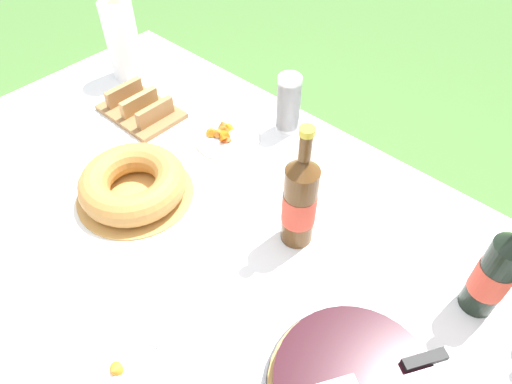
% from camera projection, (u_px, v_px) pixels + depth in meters
% --- Properties ---
extents(ground_plane, '(16.00, 16.00, 0.00)m').
position_uv_depth(ground_plane, '(214.00, 352.00, 1.66)').
color(ground_plane, '#4C7A38').
extents(garden_table, '(1.86, 1.17, 0.69)m').
position_uv_depth(garden_table, '(197.00, 248.00, 1.19)').
color(garden_table, brown).
rests_on(garden_table, ground_plane).
extents(tablecloth, '(1.87, 1.18, 0.10)m').
position_uv_depth(tablecloth, '(196.00, 238.00, 1.16)').
color(tablecloth, white).
rests_on(tablecloth, garden_table).
extents(serving_knife, '(0.22, 0.33, 0.01)m').
position_uv_depth(serving_knife, '(371.00, 376.00, 0.85)').
color(serving_knife, silver).
rests_on(serving_knife, berry_tart).
extents(bundt_cake, '(0.32, 0.32, 0.09)m').
position_uv_depth(bundt_cake, '(133.00, 184.00, 1.21)').
color(bundt_cake, tan).
rests_on(bundt_cake, tablecloth).
extents(cup_stack, '(0.07, 0.07, 0.19)m').
position_uv_depth(cup_stack, '(289.00, 104.00, 1.38)').
color(cup_stack, white).
rests_on(cup_stack, tablecloth).
extents(cider_bottle_amber, '(0.08, 0.08, 0.35)m').
position_uv_depth(cider_bottle_amber, '(300.00, 201.00, 1.05)').
color(cider_bottle_amber, brown).
rests_on(cider_bottle_amber, tablecloth).
extents(juice_bottle_red, '(0.08, 0.08, 0.33)m').
position_uv_depth(juice_bottle_red, '(496.00, 272.00, 0.93)').
color(juice_bottle_red, black).
rests_on(juice_bottle_red, tablecloth).
extents(snack_plate_left, '(0.20, 0.20, 0.05)m').
position_uv_depth(snack_plate_left, '(226.00, 136.00, 1.40)').
color(snack_plate_left, white).
rests_on(snack_plate_left, tablecloth).
extents(paper_towel_roll, '(0.11, 0.11, 0.27)m').
position_uv_depth(paper_towel_roll, '(122.00, 40.00, 1.56)').
color(paper_towel_roll, white).
rests_on(paper_towel_roll, tablecloth).
extents(bread_board, '(0.26, 0.18, 0.07)m').
position_uv_depth(bread_board, '(141.00, 108.00, 1.48)').
color(bread_board, olive).
rests_on(bread_board, tablecloth).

